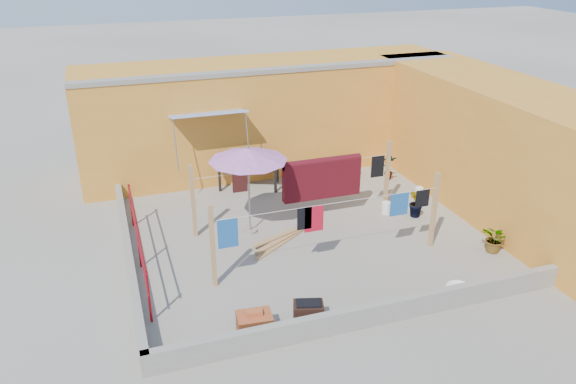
% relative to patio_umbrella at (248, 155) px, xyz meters
% --- Properties ---
extents(ground, '(80.00, 80.00, 0.00)m').
position_rel_patio_umbrella_xyz_m(ground, '(1.22, -0.58, -1.96)').
color(ground, '#9E998E').
rests_on(ground, ground).
extents(wall_back, '(11.00, 3.27, 3.21)m').
position_rel_patio_umbrella_xyz_m(wall_back, '(1.72, 4.11, -0.35)').
color(wall_back, orange).
rests_on(wall_back, ground).
extents(wall_right, '(2.40, 9.00, 3.20)m').
position_rel_patio_umbrella_xyz_m(wall_right, '(6.42, -0.58, -0.36)').
color(wall_right, orange).
rests_on(wall_right, ground).
extents(parapet_front, '(8.30, 0.16, 0.44)m').
position_rel_patio_umbrella_xyz_m(parapet_front, '(1.22, -4.16, -1.74)').
color(parapet_front, gray).
rests_on(parapet_front, ground).
extents(parapet_left, '(0.16, 7.30, 0.44)m').
position_rel_patio_umbrella_xyz_m(parapet_left, '(-2.86, -0.58, -1.74)').
color(parapet_left, gray).
rests_on(parapet_left, ground).
extents(red_railing, '(0.05, 4.20, 1.10)m').
position_rel_patio_umbrella_xyz_m(red_railing, '(-2.63, -0.78, -1.24)').
color(red_railing, '#A1101B').
rests_on(red_railing, ground).
extents(clothesline_rig, '(5.09, 2.35, 1.80)m').
position_rel_patio_umbrella_xyz_m(clothesline_rig, '(1.80, 0.01, -0.95)').
color(clothesline_rig, tan).
rests_on(clothesline_rig, ground).
extents(patio_umbrella, '(2.07, 2.07, 2.19)m').
position_rel_patio_umbrella_xyz_m(patio_umbrella, '(0.00, 0.00, 0.00)').
color(patio_umbrella, gray).
rests_on(patio_umbrella, ground).
extents(outdoor_table, '(1.97, 1.47, 0.83)m').
position_rel_patio_umbrella_xyz_m(outdoor_table, '(0.68, 2.62, -1.21)').
color(outdoor_table, black).
rests_on(outdoor_table, ground).
extents(brick_stack, '(0.65, 0.50, 0.53)m').
position_rel_patio_umbrella_xyz_m(brick_stack, '(-0.94, -3.78, -1.73)').
color(brick_stack, '#AB5327').
rests_on(brick_stack, ground).
extents(lumber_pile, '(1.88, 1.25, 0.12)m').
position_rel_patio_umbrella_xyz_m(lumber_pile, '(0.65, -0.65, -1.90)').
color(lumber_pile, tan).
rests_on(lumber_pile, ground).
extents(brazier, '(0.61, 0.49, 0.48)m').
position_rel_patio_umbrella_xyz_m(brazier, '(0.06, -3.78, -1.73)').
color(brazier, black).
rests_on(brazier, ground).
extents(white_basin, '(0.51, 0.51, 0.09)m').
position_rel_patio_umbrella_xyz_m(white_basin, '(3.30, -3.73, -1.92)').
color(white_basin, white).
rests_on(white_basin, ground).
extents(water_jug_a, '(0.23, 0.23, 0.35)m').
position_rel_patio_umbrella_xyz_m(water_jug_a, '(3.55, -0.15, -1.81)').
color(water_jug_a, white).
rests_on(water_jug_a, ground).
extents(water_jug_b, '(0.22, 0.22, 0.34)m').
position_rel_patio_umbrella_xyz_m(water_jug_b, '(4.84, 0.41, -1.81)').
color(water_jug_b, white).
rests_on(water_jug_b, ground).
extents(green_hose, '(0.57, 0.57, 0.08)m').
position_rel_patio_umbrella_xyz_m(green_hose, '(3.88, 2.62, -1.92)').
color(green_hose, '#186E21').
rests_on(green_hose, ground).
extents(plant_back_a, '(0.64, 0.56, 0.71)m').
position_rel_patio_umbrella_xyz_m(plant_back_a, '(2.98, 2.14, -1.61)').
color(plant_back_a, '#185519').
rests_on(plant_back_a, ground).
extents(plant_back_b, '(0.38, 0.38, 0.68)m').
position_rel_patio_umbrella_xyz_m(plant_back_b, '(3.72, 2.34, -1.62)').
color(plant_back_b, '#185519').
rests_on(plant_back_b, ground).
extents(plant_right_a, '(0.46, 0.36, 0.78)m').
position_rel_patio_umbrella_xyz_m(plant_right_a, '(4.68, 1.83, -1.57)').
color(plant_right_a, '#185519').
rests_on(plant_right_a, ground).
extents(plant_right_b, '(0.42, 0.49, 0.77)m').
position_rel_patio_umbrella_xyz_m(plant_right_b, '(4.15, -0.59, -1.58)').
color(plant_right_b, '#185519').
rests_on(plant_right_b, ground).
extents(plant_right_c, '(0.62, 0.68, 0.64)m').
position_rel_patio_umbrella_xyz_m(plant_right_c, '(4.92, -2.68, -1.64)').
color(plant_right_c, '#185519').
rests_on(plant_right_c, ground).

